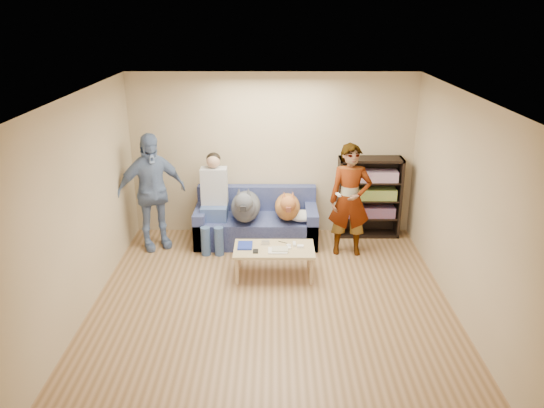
{
  "coord_description": "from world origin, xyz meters",
  "views": [
    {
      "loc": [
        0.03,
        -5.68,
        3.51
      ],
      "look_at": [
        0.0,
        1.2,
        0.95
      ],
      "focal_mm": 35.0,
      "sensor_mm": 36.0,
      "label": 1
    }
  ],
  "objects_px": {
    "person_standing_left": "(151,192)",
    "sofa": "(257,224)",
    "person_seated": "(214,197)",
    "notebook_blue": "(245,245)",
    "camera_silver": "(265,243)",
    "dog_gray": "(245,206)",
    "bookshelf": "(369,195)",
    "dog_tan": "(288,207)",
    "coffee_table": "(274,251)",
    "person_standing_right": "(350,200)"
  },
  "relations": [
    {
      "from": "dog_gray",
      "to": "bookshelf",
      "type": "xyz_separation_m",
      "value": [
        1.96,
        0.43,
        0.02
      ]
    },
    {
      "from": "person_standing_left",
      "to": "camera_silver",
      "type": "height_order",
      "value": "person_standing_left"
    },
    {
      "from": "notebook_blue",
      "to": "sofa",
      "type": "xyz_separation_m",
      "value": [
        0.12,
        1.15,
        -0.15
      ]
    },
    {
      "from": "person_seated",
      "to": "notebook_blue",
      "type": "bearing_deg",
      "value": -62.72
    },
    {
      "from": "person_seated",
      "to": "coffee_table",
      "type": "distance_m",
      "value": 1.47
    },
    {
      "from": "notebook_blue",
      "to": "camera_silver",
      "type": "height_order",
      "value": "camera_silver"
    },
    {
      "from": "person_seated",
      "to": "dog_gray",
      "type": "relative_size",
      "value": 1.16
    },
    {
      "from": "camera_silver",
      "to": "dog_tan",
      "type": "relative_size",
      "value": 0.1
    },
    {
      "from": "notebook_blue",
      "to": "bookshelf",
      "type": "bearing_deg",
      "value": 35.69
    },
    {
      "from": "person_standing_left",
      "to": "dog_tan",
      "type": "distance_m",
      "value": 2.08
    },
    {
      "from": "person_seated",
      "to": "sofa",
      "type": "bearing_deg",
      "value": 11.1
    },
    {
      "from": "dog_gray",
      "to": "sofa",
      "type": "bearing_deg",
      "value": 51.52
    },
    {
      "from": "person_seated",
      "to": "bookshelf",
      "type": "relative_size",
      "value": 1.13
    },
    {
      "from": "person_seated",
      "to": "dog_gray",
      "type": "height_order",
      "value": "person_seated"
    },
    {
      "from": "dog_gray",
      "to": "dog_tan",
      "type": "xyz_separation_m",
      "value": [
        0.65,
        0.06,
        -0.03
      ]
    },
    {
      "from": "camera_silver",
      "to": "person_seated",
      "type": "bearing_deg",
      "value": 130.32
    },
    {
      "from": "sofa",
      "to": "dog_tan",
      "type": "height_order",
      "value": "dog_tan"
    },
    {
      "from": "person_standing_right",
      "to": "sofa",
      "type": "bearing_deg",
      "value": 164.07
    },
    {
      "from": "notebook_blue",
      "to": "dog_gray",
      "type": "xyz_separation_m",
      "value": [
        -0.04,
        0.94,
        0.23
      ]
    },
    {
      "from": "coffee_table",
      "to": "bookshelf",
      "type": "distance_m",
      "value": 2.11
    },
    {
      "from": "person_standing_left",
      "to": "notebook_blue",
      "type": "distance_m",
      "value": 1.77
    },
    {
      "from": "person_seated",
      "to": "person_standing_right",
      "type": "bearing_deg",
      "value": -9.11
    },
    {
      "from": "person_standing_right",
      "to": "camera_silver",
      "type": "distance_m",
      "value": 1.44
    },
    {
      "from": "coffee_table",
      "to": "person_standing_right",
      "type": "bearing_deg",
      "value": 33.62
    },
    {
      "from": "person_standing_left",
      "to": "notebook_blue",
      "type": "bearing_deg",
      "value": -59.96
    },
    {
      "from": "person_standing_right",
      "to": "notebook_blue",
      "type": "distance_m",
      "value": 1.72
    },
    {
      "from": "notebook_blue",
      "to": "coffee_table",
      "type": "xyz_separation_m",
      "value": [
        0.4,
        -0.05,
        -0.06
      ]
    },
    {
      "from": "dog_tan",
      "to": "camera_silver",
      "type": "bearing_deg",
      "value": -109.38
    },
    {
      "from": "camera_silver",
      "to": "coffee_table",
      "type": "bearing_deg",
      "value": -45.0
    },
    {
      "from": "person_standing_left",
      "to": "sofa",
      "type": "xyz_separation_m",
      "value": [
        1.57,
        0.25,
        -0.62
      ]
    },
    {
      "from": "person_standing_left",
      "to": "person_seated",
      "type": "bearing_deg",
      "value": -20.82
    },
    {
      "from": "camera_silver",
      "to": "sofa",
      "type": "bearing_deg",
      "value": 98.46
    },
    {
      "from": "dog_gray",
      "to": "bookshelf",
      "type": "distance_m",
      "value": 2.01
    },
    {
      "from": "person_standing_right",
      "to": "person_seated",
      "type": "bearing_deg",
      "value": 172.98
    },
    {
      "from": "person_standing_left",
      "to": "dog_tan",
      "type": "height_order",
      "value": "person_standing_left"
    },
    {
      "from": "notebook_blue",
      "to": "person_standing_right",
      "type": "bearing_deg",
      "value": 24.53
    },
    {
      "from": "notebook_blue",
      "to": "camera_silver",
      "type": "bearing_deg",
      "value": 14.04
    },
    {
      "from": "person_standing_left",
      "to": "dog_gray",
      "type": "height_order",
      "value": "person_standing_left"
    },
    {
      "from": "camera_silver",
      "to": "person_seated",
      "type": "height_order",
      "value": "person_seated"
    },
    {
      "from": "person_seated",
      "to": "bookshelf",
      "type": "bearing_deg",
      "value": 8.38
    },
    {
      "from": "notebook_blue",
      "to": "camera_silver",
      "type": "distance_m",
      "value": 0.29
    },
    {
      "from": "sofa",
      "to": "person_seated",
      "type": "distance_m",
      "value": 0.82
    },
    {
      "from": "coffee_table",
      "to": "bookshelf",
      "type": "relative_size",
      "value": 0.85
    },
    {
      "from": "camera_silver",
      "to": "sofa",
      "type": "relative_size",
      "value": 0.06
    },
    {
      "from": "person_standing_left",
      "to": "sofa",
      "type": "bearing_deg",
      "value": -19.3
    },
    {
      "from": "camera_silver",
      "to": "bookshelf",
      "type": "relative_size",
      "value": 0.08
    },
    {
      "from": "person_standing_right",
      "to": "person_seated",
      "type": "relative_size",
      "value": 1.15
    },
    {
      "from": "person_standing_left",
      "to": "bookshelf",
      "type": "bearing_deg",
      "value": -20.12
    },
    {
      "from": "person_standing_right",
      "to": "person_seated",
      "type": "distance_m",
      "value": 2.07
    },
    {
      "from": "dog_gray",
      "to": "coffee_table",
      "type": "relative_size",
      "value": 1.15
    }
  ]
}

